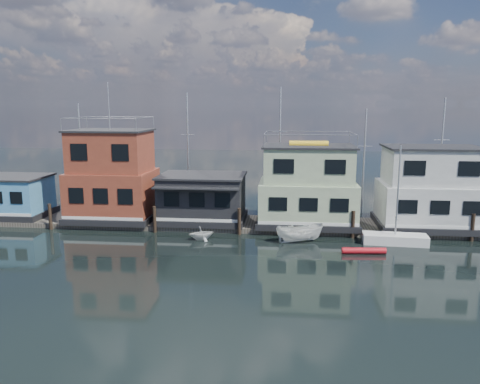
# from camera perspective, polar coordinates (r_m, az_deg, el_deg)

# --- Properties ---
(ground) EXTENTS (160.00, 160.00, 0.00)m
(ground) POSITION_cam_1_polar(r_m,az_deg,el_deg) (29.87, -7.79, -9.84)
(ground) COLOR black
(ground) RESTS_ON ground
(dock) EXTENTS (48.00, 5.00, 0.40)m
(dock) POSITION_cam_1_polar(r_m,az_deg,el_deg) (41.04, -3.86, -3.77)
(dock) COLOR #595147
(dock) RESTS_ON ground
(houseboat_blue) EXTENTS (6.40, 4.90, 3.66)m
(houseboat_blue) POSITION_cam_1_polar(r_m,az_deg,el_deg) (47.08, -26.03, -0.47)
(houseboat_blue) COLOR black
(houseboat_blue) RESTS_ON dock
(houseboat_red) EXTENTS (7.40, 5.90, 11.86)m
(houseboat_red) POSITION_cam_1_polar(r_m,az_deg,el_deg) (42.52, -15.29, 1.75)
(houseboat_red) COLOR black
(houseboat_red) RESTS_ON dock
(houseboat_dark) EXTENTS (7.40, 6.10, 4.06)m
(houseboat_dark) POSITION_cam_1_polar(r_m,az_deg,el_deg) (40.61, -4.60, -0.73)
(houseboat_dark) COLOR black
(houseboat_dark) RESTS_ON dock
(houseboat_green) EXTENTS (8.40, 5.90, 7.03)m
(houseboat_green) POSITION_cam_1_polar(r_m,az_deg,el_deg) (39.79, 8.24, 0.62)
(houseboat_green) COLOR black
(houseboat_green) RESTS_ON dock
(houseboat_white) EXTENTS (8.40, 5.90, 6.66)m
(houseboat_white) POSITION_cam_1_polar(r_m,az_deg,el_deg) (41.43, 22.19, 0.31)
(houseboat_white) COLOR black
(houseboat_white) RESTS_ON dock
(pilings) EXTENTS (42.28, 0.28, 2.20)m
(pilings) POSITION_cam_1_polar(r_m,az_deg,el_deg) (38.21, -5.08, -3.49)
(pilings) COLOR #2D2116
(pilings) RESTS_ON ground
(background_masts) EXTENTS (36.40, 0.16, 12.00)m
(background_masts) POSITION_cam_1_polar(r_m,az_deg,el_deg) (45.46, 3.28, 4.51)
(background_masts) COLOR silver
(background_masts) RESTS_ON ground
(dinghy_white) EXTENTS (2.60, 2.48, 1.07)m
(dinghy_white) POSITION_cam_1_polar(r_m,az_deg,el_deg) (36.66, -4.73, -5.01)
(dinghy_white) COLOR silver
(dinghy_white) RESTS_ON ground
(motorboat) EXTENTS (3.97, 2.27, 1.44)m
(motorboat) POSITION_cam_1_polar(r_m,az_deg,el_deg) (36.10, 7.31, -5.00)
(motorboat) COLOR white
(motorboat) RESTS_ON ground
(red_kayak) EXTENTS (3.12, 0.71, 0.45)m
(red_kayak) POSITION_cam_1_polar(r_m,az_deg,el_deg) (34.39, 14.86, -6.93)
(red_kayak) COLOR red
(red_kayak) RESTS_ON ground
(day_sailer) EXTENTS (4.81, 1.88, 7.45)m
(day_sailer) POSITION_cam_1_polar(r_m,az_deg,el_deg) (37.41, 18.37, -5.37)
(day_sailer) COLOR silver
(day_sailer) RESTS_ON ground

